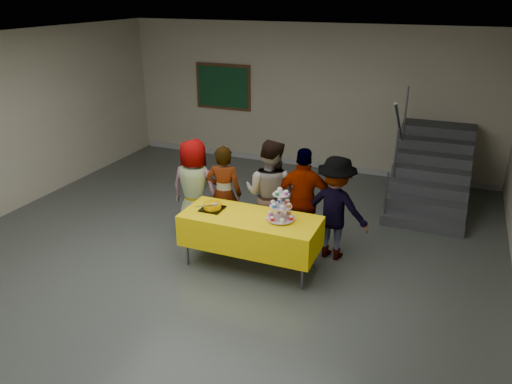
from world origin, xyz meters
TOP-DOWN VIEW (x-y plane):
  - room_shell at (0.00, 0.02)m, footprint 10.00×10.04m
  - bake_table at (0.59, 0.59)m, footprint 1.88×0.78m
  - cupcake_stand at (1.00, 0.63)m, footprint 0.38×0.38m
  - bear_cake at (0.01, 0.61)m, footprint 0.32×0.36m
  - schoolchild_a at (-0.58, 1.17)m, footprint 0.77×0.52m
  - schoolchild_b at (-0.11, 1.21)m, footprint 0.62×0.47m
  - schoolchild_c at (0.60, 1.31)m, footprint 0.84×0.67m
  - schoolchild_d at (1.12, 1.31)m, footprint 0.98×0.55m
  - schoolchild_e at (1.58, 1.32)m, footprint 1.04×0.68m
  - staircase at (2.70, 4.13)m, footprint 1.30×2.40m
  - noticeboard at (-1.90, 4.96)m, footprint 1.30×0.05m

SIDE VIEW (x-z plane):
  - staircase at x=2.70m, z-range -0.53..1.51m
  - bake_table at x=0.59m, z-range 0.17..0.94m
  - schoolchild_b at x=-0.11m, z-range 0.00..1.50m
  - schoolchild_e at x=1.58m, z-range 0.00..1.52m
  - schoolchild_a at x=-0.58m, z-range 0.00..1.56m
  - schoolchild_d at x=1.12m, z-range 0.00..1.58m
  - schoolchild_c at x=0.60m, z-range 0.00..1.65m
  - bear_cake at x=0.01m, z-range 0.77..0.89m
  - cupcake_stand at x=1.00m, z-range 0.72..1.16m
  - noticeboard at x=-1.90m, z-range 1.10..2.10m
  - room_shell at x=0.00m, z-range 0.62..3.64m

